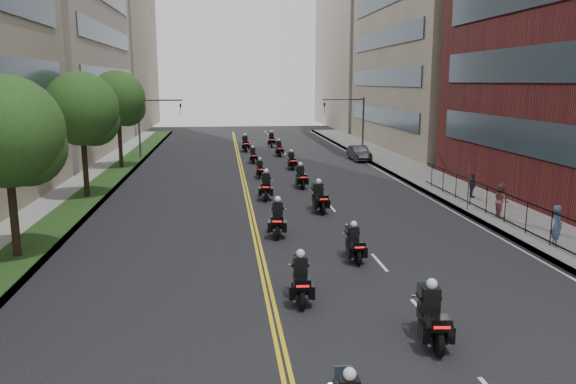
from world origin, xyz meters
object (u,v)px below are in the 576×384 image
object	(u,v)px
motorcycle_2	(301,281)
motorcycle_9	(292,161)
motorcycle_1	(432,318)
motorcycle_10	(253,156)
parked_sedan	(359,153)
motorcycle_6	(266,187)
pedestrian_a	(557,225)
motorcycle_3	(354,245)
motorcycle_4	(278,220)
motorcycle_11	(279,149)
motorcycle_8	(260,170)
pedestrian_b	(501,200)
pedestrian_c	(472,186)
motorcycle_5	(319,199)
motorcycle_12	(245,144)
motorcycle_7	(301,178)
motorcycle_13	(271,140)

from	to	relation	value
motorcycle_2	motorcycle_9	bearing A→B (deg)	87.70
motorcycle_1	motorcycle_10	size ratio (longest dim) A/B	1.17
motorcycle_9	parked_sedan	size ratio (longest dim) A/B	0.55
motorcycle_6	parked_sedan	distance (m)	18.79
pedestrian_a	motorcycle_3	bearing A→B (deg)	101.58
motorcycle_3	motorcycle_4	bearing A→B (deg)	122.83
motorcycle_11	motorcycle_8	bearing A→B (deg)	-104.05
motorcycle_11	motorcycle_6	bearing A→B (deg)	-99.82
pedestrian_b	pedestrian_c	world-z (taller)	pedestrian_b
motorcycle_5	motorcycle_8	xyz separation A→B (m)	(-2.50, 11.43, -0.11)
motorcycle_10	motorcycle_12	distance (m)	8.37
pedestrian_a	motorcycle_4	bearing A→B (deg)	81.28
motorcycle_7	motorcycle_10	bearing A→B (deg)	99.38
motorcycle_8	motorcycle_9	bearing A→B (deg)	49.63
motorcycle_8	motorcycle_9	world-z (taller)	motorcycle_9
motorcycle_10	pedestrian_a	distance (m)	29.77
motorcycle_6	motorcycle_9	xyz separation A→B (m)	(2.99, 11.64, -0.09)
motorcycle_5	motorcycle_6	xyz separation A→B (m)	(-2.64, 3.75, 0.01)
motorcycle_12	parked_sedan	xyz separation A→B (m)	(10.02, -7.88, -0.06)
motorcycle_9	motorcycle_12	size ratio (longest dim) A/B	0.88
motorcycle_9	motorcycle_11	xyz separation A→B (m)	(-0.21, 8.29, 0.03)
motorcycle_1	motorcycle_3	distance (m)	7.39
motorcycle_9	motorcycle_10	xyz separation A→B (m)	(-2.94, 3.95, -0.03)
motorcycle_10	motorcycle_7	bearing A→B (deg)	-80.44
motorcycle_6	motorcycle_11	distance (m)	20.12
motorcycle_8	motorcycle_10	xyz separation A→B (m)	(-0.09, 7.91, 0.00)
motorcycle_12	motorcycle_10	bearing A→B (deg)	-90.98
motorcycle_5	pedestrian_c	distance (m)	9.94
motorcycle_2	pedestrian_c	xyz separation A→B (m)	(12.51, 14.61, 0.21)
motorcycle_4	motorcycle_1	bearing A→B (deg)	-67.69
motorcycle_8	motorcycle_12	bearing A→B (deg)	86.91
pedestrian_a	pedestrian_c	world-z (taller)	pedestrian_a
motorcycle_4	motorcycle_13	xyz separation A→B (m)	(2.82, 35.89, 0.00)
parked_sedan	motorcycle_6	bearing A→B (deg)	-122.59
pedestrian_a	motorcycle_9	bearing A→B (deg)	28.29
motorcycle_4	motorcycle_8	size ratio (longest dim) A/B	1.20
motorcycle_5	motorcycle_12	xyz separation A→B (m)	(-2.94, 27.71, 0.01)
motorcycle_2	motorcycle_8	bearing A→B (deg)	93.41
motorcycle_7	motorcycle_9	bearing A→B (deg)	84.80
motorcycle_7	motorcycle_13	world-z (taller)	motorcycle_13
motorcycle_4	pedestrian_a	size ratio (longest dim) A/B	1.40
pedestrian_a	motorcycle_7	bearing A→B (deg)	38.46
pedestrian_c	motorcycle_12	bearing A→B (deg)	28.35
motorcycle_6	parked_sedan	xyz separation A→B (m)	(9.72, 16.07, -0.07)
motorcycle_5	motorcycle_7	size ratio (longest dim) A/B	1.05
motorcycle_1	pedestrian_b	xyz separation A→B (m)	(8.68, 13.09, 0.32)
motorcycle_3	motorcycle_7	bearing A→B (deg)	89.32
motorcycle_1	pedestrian_c	bearing A→B (deg)	68.74
motorcycle_11	motorcycle_12	distance (m)	5.07
motorcycle_2	motorcycle_12	world-z (taller)	motorcycle_12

